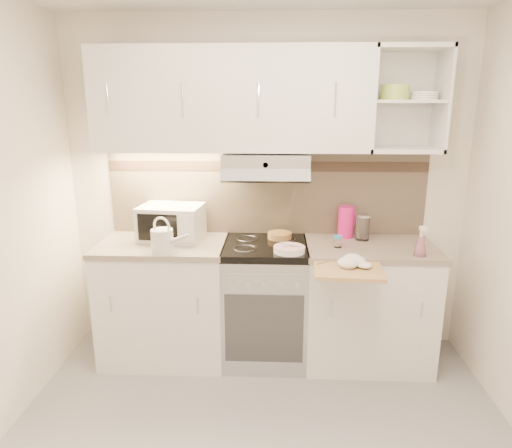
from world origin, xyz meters
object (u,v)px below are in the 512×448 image
Objects in this scene: spray_bottle at (421,244)px; microwave at (172,222)px; electric_range at (265,301)px; glass_jar at (363,227)px; plate_stack at (289,249)px; pink_pitcher at (346,222)px; watering_can at (163,240)px; cutting_board at (348,269)px.

microwave is at bearing 173.53° from spray_bottle.
glass_jar is at bearing 10.38° from electric_range.
microwave is 2.21× the size of spray_bottle.
spray_bottle is at bearing -12.08° from electric_range.
microwave is 0.92m from plate_stack.
spray_bottle is at bearing -55.41° from pink_pitcher.
spray_bottle reaches higher than plate_stack.
pink_pitcher is 0.60m from spray_bottle.
pink_pitcher reaches higher than electric_range.
microwave reaches higher than electric_range.
glass_jar is at bearing -42.25° from pink_pitcher.
plate_stack is 0.98× the size of spray_bottle.
glass_jar is (1.41, 0.03, -0.03)m from microwave.
microwave reaches higher than watering_can.
glass_jar is at bearing 34.60° from watering_can.
pink_pitcher reaches higher than spray_bottle.
spray_bottle is (1.03, -0.22, 0.53)m from electric_range.
electric_range is 1.88× the size of microwave.
electric_range is 0.53m from plate_stack.
plate_stack is 0.50× the size of cutting_board.
watering_can is at bearing -172.75° from pink_pitcher.
watering_can is 0.85m from plate_stack.
pink_pitcher is 1.23× the size of glass_jar.
watering_can is 1.35m from pink_pitcher.
plate_stack is at bearing -178.47° from spray_bottle.
spray_bottle is at bearing -2.65° from plate_stack.
plate_stack is (0.86, -0.28, -0.11)m from microwave.
glass_jar is (1.40, 0.35, 0.01)m from watering_can.
spray_bottle is (1.73, -0.32, -0.04)m from microwave.
plate_stack is 0.63m from glass_jar.
cutting_board is (0.53, -0.41, 0.42)m from electric_range.
cutting_board is at bearing -16.59° from microwave.
cutting_board is at bearing -107.62° from pink_pitcher.
electric_range is 4.67× the size of glass_jar.
pink_pitcher is 0.64m from cutting_board.
glass_jar reaches higher than plate_stack.
microwave is 1.76m from spray_bottle.
microwave reaches higher than plate_stack.
spray_bottle is 0.51× the size of cutting_board.
watering_can reaches higher than electric_range.
watering_can reaches higher than plate_stack.
watering_can is 1.48× the size of glass_jar.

